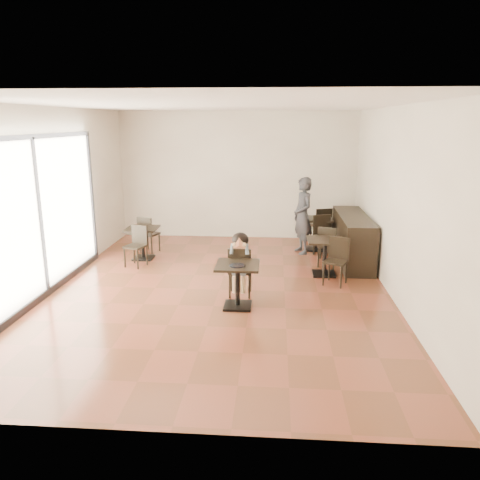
# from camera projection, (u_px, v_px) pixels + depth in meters

# --- Properties ---
(floor) EXTENTS (6.00, 8.00, 0.01)m
(floor) POSITION_uv_depth(u_px,v_px,m) (219.00, 290.00, 8.41)
(floor) COLOR brown
(floor) RESTS_ON ground
(ceiling) EXTENTS (6.00, 8.00, 0.01)m
(ceiling) POSITION_uv_depth(u_px,v_px,m) (217.00, 105.00, 7.63)
(ceiling) COLOR white
(ceiling) RESTS_ON floor
(wall_back) EXTENTS (6.00, 0.01, 3.20)m
(wall_back) POSITION_uv_depth(u_px,v_px,m) (237.00, 176.00, 11.89)
(wall_back) COLOR white
(wall_back) RESTS_ON floor
(wall_front) EXTENTS (6.00, 0.01, 3.20)m
(wall_front) POSITION_uv_depth(u_px,v_px,m) (164.00, 277.00, 4.15)
(wall_front) COLOR white
(wall_front) RESTS_ON floor
(wall_left) EXTENTS (0.01, 8.00, 3.20)m
(wall_left) POSITION_uv_depth(u_px,v_px,m) (49.00, 200.00, 8.24)
(wall_left) COLOR white
(wall_left) RESTS_ON floor
(wall_right) EXTENTS (0.01, 8.00, 3.20)m
(wall_right) POSITION_uv_depth(u_px,v_px,m) (397.00, 204.00, 7.80)
(wall_right) COLOR white
(wall_right) RESTS_ON floor
(storefront_window) EXTENTS (0.04, 4.50, 2.60)m
(storefront_window) POSITION_uv_depth(u_px,v_px,m) (38.00, 216.00, 7.80)
(storefront_window) COLOR white
(storefront_window) RESTS_ON floor
(child_table) EXTENTS (0.69, 0.69, 0.73)m
(child_table) POSITION_uv_depth(u_px,v_px,m) (238.00, 286.00, 7.55)
(child_table) COLOR black
(child_table) RESTS_ON floor
(child_chair) EXTENTS (0.39, 0.39, 0.88)m
(child_chair) POSITION_uv_depth(u_px,v_px,m) (240.00, 271.00, 8.06)
(child_chair) COLOR black
(child_chair) RESTS_ON floor
(child) EXTENTS (0.39, 0.55, 1.10)m
(child) POSITION_uv_depth(u_px,v_px,m) (240.00, 265.00, 8.03)
(child) COLOR slate
(child) RESTS_ON child_chair
(plate) EXTENTS (0.25, 0.25, 0.01)m
(plate) POSITION_uv_depth(u_px,v_px,m) (237.00, 266.00, 7.36)
(plate) COLOR black
(plate) RESTS_ON child_table
(pizza_slice) EXTENTS (0.26, 0.20, 0.06)m
(pizza_slice) POSITION_uv_depth(u_px,v_px,m) (239.00, 245.00, 7.75)
(pizza_slice) COLOR #ECC288
(pizza_slice) RESTS_ON child
(adult_patron) EXTENTS (0.61, 0.74, 1.74)m
(adult_patron) POSITION_uv_depth(u_px,v_px,m) (303.00, 216.00, 10.57)
(adult_patron) COLOR #37373D
(adult_patron) RESTS_ON floor
(cafe_table_mid) EXTENTS (0.90, 0.90, 0.72)m
(cafe_table_mid) POSITION_uv_depth(u_px,v_px,m) (324.00, 257.00, 9.14)
(cafe_table_mid) COLOR black
(cafe_table_mid) RESTS_ON floor
(cafe_table_left) EXTENTS (0.85, 0.85, 0.70)m
(cafe_table_left) POSITION_uv_depth(u_px,v_px,m) (143.00, 243.00, 10.23)
(cafe_table_left) COLOR black
(cafe_table_left) RESTS_ON floor
(cafe_table_back) EXTENTS (0.92, 0.92, 0.76)m
(cafe_table_back) POSITION_uv_depth(u_px,v_px,m) (316.00, 234.00, 10.96)
(cafe_table_back) COLOR black
(cafe_table_back) RESTS_ON floor
(chair_mid_a) EXTENTS (0.51, 0.51, 0.87)m
(chair_mid_a) POSITION_uv_depth(u_px,v_px,m) (329.00, 246.00, 9.65)
(chair_mid_a) COLOR black
(chair_mid_a) RESTS_ON floor
(chair_mid_b) EXTENTS (0.51, 0.51, 0.87)m
(chair_mid_b) POSITION_uv_depth(u_px,v_px,m) (336.00, 262.00, 8.58)
(chair_mid_b) COLOR black
(chair_mid_b) RESTS_ON floor
(chair_left_a) EXTENTS (0.48, 0.48, 0.84)m
(chair_left_a) POSITION_uv_depth(u_px,v_px,m) (149.00, 234.00, 10.74)
(chair_left_a) COLOR black
(chair_left_a) RESTS_ON floor
(chair_left_b) EXTENTS (0.48, 0.48, 0.84)m
(chair_left_b) POSITION_uv_depth(u_px,v_px,m) (135.00, 247.00, 9.68)
(chair_left_b) COLOR black
(chair_left_b) RESTS_ON floor
(chair_back_a) EXTENTS (0.52, 0.52, 0.91)m
(chair_back_a) POSITION_uv_depth(u_px,v_px,m) (320.00, 226.00, 11.46)
(chair_back_a) COLOR black
(chair_back_a) RESTS_ON floor
(chair_back_b) EXTENTS (0.52, 0.52, 0.91)m
(chair_back_b) POSITION_uv_depth(u_px,v_px,m) (325.00, 236.00, 10.39)
(chair_back_b) COLOR black
(chair_back_b) RESTS_ON floor
(service_counter) EXTENTS (0.60, 2.40, 1.00)m
(service_counter) POSITION_uv_depth(u_px,v_px,m) (353.00, 238.00, 10.03)
(service_counter) COLOR black
(service_counter) RESTS_ON floor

